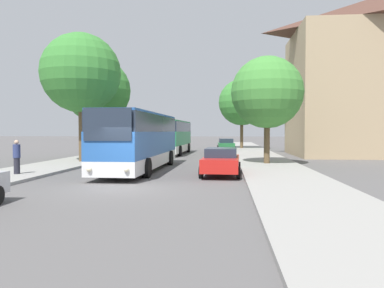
{
  "coord_description": "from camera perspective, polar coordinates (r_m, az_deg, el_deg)",
  "views": [
    {
      "loc": [
        4.14,
        -14.72,
        2.33
      ],
      "look_at": [
        1.49,
        13.91,
        1.34
      ],
      "focal_mm": 35.0,
      "sensor_mm": 36.0,
      "label": 1
    }
  ],
  "objects": [
    {
      "name": "pedestrian_walking_back",
      "position": [
        21.04,
        -25.15,
        -1.78
      ],
      "size": [
        0.36,
        0.36,
        1.73
      ],
      "rotation": [
        0.0,
        0.0,
        2.36
      ],
      "color": "#23232D",
      "rests_on": "sidewalk_left"
    },
    {
      "name": "ground_plane",
      "position": [
        15.47,
        -10.38,
        -6.73
      ],
      "size": [
        300.0,
        300.0,
        0.0
      ],
      "primitive_type": "plane",
      "color": "#565454",
      "rests_on": "ground"
    },
    {
      "name": "sidewalk_right",
      "position": [
        15.16,
        16.2,
        -6.66
      ],
      "size": [
        4.0,
        120.0,
        0.15
      ],
      "primitive_type": "cube",
      "color": "gray",
      "rests_on": "ground_plane"
    },
    {
      "name": "parked_car_right_near",
      "position": [
        19.72,
        4.47,
        -2.61
      ],
      "size": [
        2.15,
        4.48,
        1.44
      ],
      "rotation": [
        0.0,
        0.0,
        3.1
      ],
      "color": "red",
      "rests_on": "ground_plane"
    },
    {
      "name": "building_right_background",
      "position": [
        39.66,
        26.24,
        9.2
      ],
      "size": [
        15.16,
        10.62,
        14.92
      ],
      "color": "tan",
      "rests_on": "ground_plane"
    },
    {
      "name": "tree_left_near",
      "position": [
        28.47,
        -16.57,
        10.3
      ],
      "size": [
        5.69,
        5.69,
        9.21
      ],
      "color": "brown",
      "rests_on": "sidewalk_left"
    },
    {
      "name": "tree_right_near",
      "position": [
        26.04,
        11.38,
        7.69
      ],
      "size": [
        4.87,
        4.87,
        7.24
      ],
      "color": "brown",
      "rests_on": "sidewalk_right"
    },
    {
      "name": "tree_right_mid",
      "position": [
        49.05,
        7.6,
        6.32
      ],
      "size": [
        5.98,
        5.98,
        8.91
      ],
      "color": "brown",
      "rests_on": "sidewalk_right"
    },
    {
      "name": "parked_car_right_far",
      "position": [
        44.15,
        5.21,
        -0.07
      ],
      "size": [
        2.19,
        4.23,
        1.45
      ],
      "rotation": [
        0.0,
        0.0,
        3.19
      ],
      "color": "#236B38",
      "rests_on": "ground_plane"
    },
    {
      "name": "bus_middle",
      "position": [
        38.02,
        -3.05,
        1.16
      ],
      "size": [
        2.99,
        10.67,
        3.36
      ],
      "rotation": [
        0.0,
        0.0,
        -0.03
      ],
      "color": "silver",
      "rests_on": "ground_plane"
    },
    {
      "name": "tree_left_far",
      "position": [
        33.14,
        -14.16,
        7.88
      ],
      "size": [
        5.53,
        5.53,
        8.41
      ],
      "color": "#513D23",
      "rests_on": "sidewalk_left"
    },
    {
      "name": "bus_front",
      "position": [
        22.43,
        -7.88,
        0.6
      ],
      "size": [
        2.82,
        11.96,
        3.37
      ],
      "rotation": [
        0.0,
        0.0,
        -0.01
      ],
      "color": "silver",
      "rests_on": "ground_plane"
    }
  ]
}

